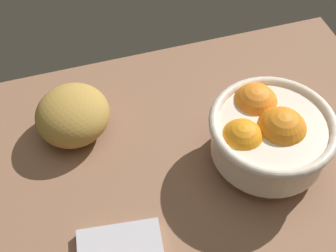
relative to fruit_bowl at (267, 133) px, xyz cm
name	(u,v)px	position (x,y,z in cm)	size (l,w,h in cm)	color
ground_plane	(209,161)	(8.33, -2.86, -8.16)	(73.38, 56.85, 3.00)	#8A6147
fruit_bowl	(267,133)	(0.00, 0.00, 0.00)	(20.37, 20.37, 11.95)	beige
bread_loaf	(73,115)	(29.36, -15.16, -2.45)	(13.26, 12.79, 8.43)	#B0883D
napkin_folded	(120,247)	(27.02, 9.35, -5.87)	(12.48, 6.87, 1.59)	#BDB9C1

